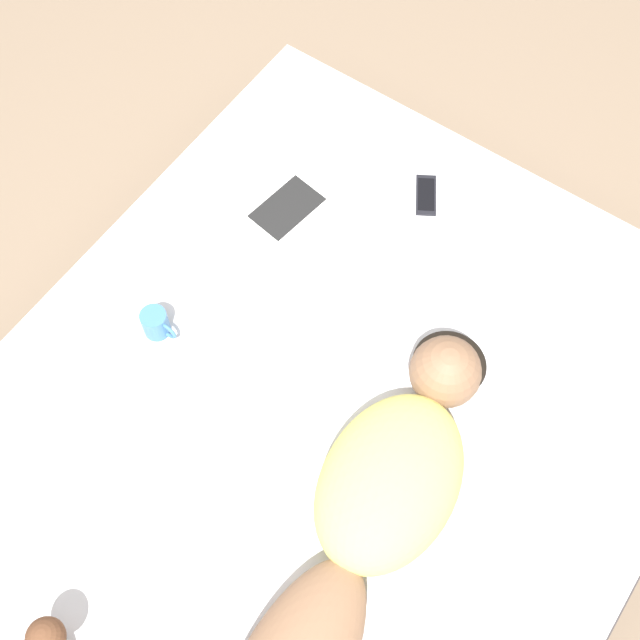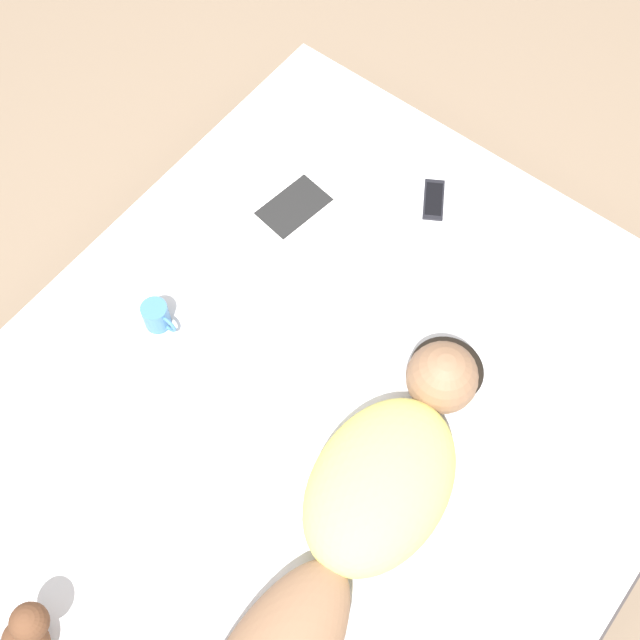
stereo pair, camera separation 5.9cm
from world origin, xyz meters
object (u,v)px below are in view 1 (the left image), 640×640
(person, at_px, (365,530))
(cell_phone, at_px, (426,195))
(open_magazine, at_px, (264,190))
(coffee_mug, at_px, (156,323))

(person, bearing_deg, cell_phone, 106.43)
(person, xyz_separation_m, open_magazine, (-0.86, 0.73, -0.08))
(person, relative_size, cell_phone, 8.44)
(person, bearing_deg, coffee_mug, 161.85)
(open_magazine, height_order, cell_phone, same)
(person, relative_size, open_magazine, 2.98)
(open_magazine, height_order, coffee_mug, coffee_mug)
(coffee_mug, bearing_deg, cell_phone, 65.60)
(cell_phone, bearing_deg, open_magazine, -178.59)
(person, xyz_separation_m, cell_phone, (-0.43, 1.00, -0.08))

